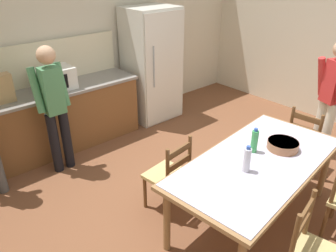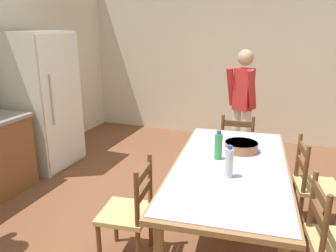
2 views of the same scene
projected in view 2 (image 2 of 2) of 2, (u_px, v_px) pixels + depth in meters
The scene contains 12 objects.
ground_plane at pixel (163, 233), 3.21m from camera, with size 8.32×8.32×0.00m, color brown.
wall_right at pixel (231, 56), 5.71m from camera, with size 0.12×5.20×2.90m, color beige.
refrigerator at pixel (43, 101), 4.56m from camera, with size 0.83×0.73×1.89m.
dining_table at pixel (230, 172), 2.91m from camera, with size 2.14×1.20×0.77m.
bottle_near_centre at pixel (229, 162), 2.62m from camera, with size 0.07×0.07×0.27m.
bottle_off_centre at pixel (218, 146), 2.98m from camera, with size 0.07×0.07×0.27m.
serving_bowl at pixel (241, 146), 3.19m from camera, with size 0.32×0.32×0.09m.
chair_side_near_left at pixel (333, 242), 2.37m from camera, with size 0.49×0.47×0.91m.
chair_side_far_left at pixel (129, 212), 2.75m from camera, with size 0.47×0.45×0.91m.
chair_side_near_right at pixel (313, 185), 3.22m from camera, with size 0.48×0.47×0.91m.
chair_head_end at pixel (237, 148), 4.20m from camera, with size 0.44×0.45×0.91m.
person_by_table at pixel (242, 102), 4.58m from camera, with size 0.37×0.47×1.65m.
Camera 2 is at (-2.57, -1.02, 1.94)m, focal length 35.00 mm.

